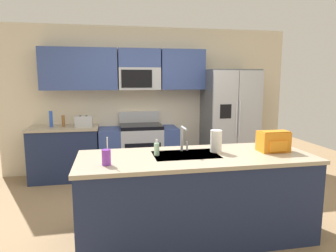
% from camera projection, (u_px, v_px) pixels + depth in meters
% --- Properties ---
extents(ground_plane, '(9.00, 9.00, 0.00)m').
position_uv_depth(ground_plane, '(174.00, 218.00, 3.72)').
color(ground_plane, '#997A56').
rests_on(ground_plane, ground).
extents(kitchen_wall_unit, '(5.20, 0.43, 2.60)m').
position_uv_depth(kitchen_wall_unit, '(142.00, 91.00, 5.49)').
color(kitchen_wall_unit, beige).
rests_on(kitchen_wall_unit, ground).
extents(back_counter, '(1.13, 0.63, 0.90)m').
position_uv_depth(back_counter, '(65.00, 153.00, 5.11)').
color(back_counter, '#1E2A4D').
rests_on(back_counter, ground).
extents(range_oven, '(1.36, 0.61, 1.10)m').
position_uv_depth(range_oven, '(139.00, 150.00, 5.36)').
color(range_oven, '#B7BABF').
rests_on(range_oven, ground).
extents(refrigerator, '(0.90, 0.76, 1.85)m').
position_uv_depth(refrigerator, '(229.00, 121.00, 5.53)').
color(refrigerator, '#4C4F54').
rests_on(refrigerator, ground).
extents(island_counter, '(2.45, 0.93, 0.90)m').
position_uv_depth(island_counter, '(195.00, 196.00, 3.24)').
color(island_counter, '#1E2A4D').
rests_on(island_counter, ground).
extents(toaster, '(0.28, 0.16, 0.18)m').
position_uv_depth(toaster, '(84.00, 121.00, 5.05)').
color(toaster, '#B7BABF').
rests_on(toaster, back_counter).
extents(pepper_mill, '(0.05, 0.05, 0.19)m').
position_uv_depth(pepper_mill, '(63.00, 121.00, 5.03)').
color(pepper_mill, brown).
rests_on(pepper_mill, back_counter).
extents(bottle_blue, '(0.06, 0.06, 0.27)m').
position_uv_depth(bottle_blue, '(51.00, 119.00, 4.99)').
color(bottle_blue, blue).
rests_on(bottle_blue, back_counter).
extents(sink_faucet, '(0.08, 0.22, 0.28)m').
position_uv_depth(sink_faucet, '(183.00, 136.00, 3.31)').
color(sink_faucet, '#B7BABF').
rests_on(sink_faucet, island_counter).
extents(drink_cup_purple, '(0.08, 0.08, 0.27)m').
position_uv_depth(drink_cup_purple, '(106.00, 157.00, 2.80)').
color(drink_cup_purple, purple).
rests_on(drink_cup_purple, island_counter).
extents(soap_dispenser, '(0.06, 0.06, 0.17)m').
position_uv_depth(soap_dispenser, '(157.00, 149.00, 3.15)').
color(soap_dispenser, '#A5D8B2').
rests_on(soap_dispenser, island_counter).
extents(paper_towel_roll, '(0.12, 0.12, 0.24)m').
position_uv_depth(paper_towel_roll, '(216.00, 141.00, 3.30)').
color(paper_towel_roll, white).
rests_on(paper_towel_roll, island_counter).
extents(backpack, '(0.32, 0.22, 0.23)m').
position_uv_depth(backpack, '(274.00, 141.00, 3.32)').
color(backpack, orange).
rests_on(backpack, island_counter).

